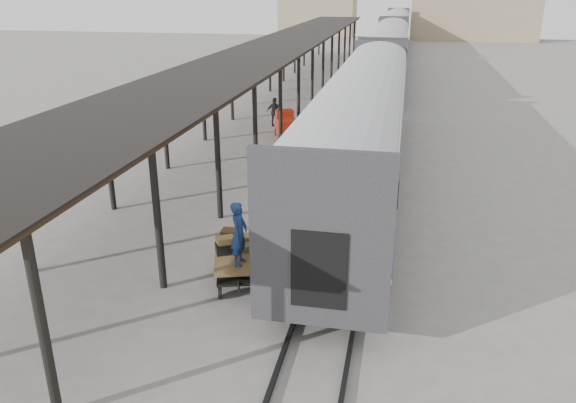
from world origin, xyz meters
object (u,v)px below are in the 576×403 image
(baggage_cart, at_px, (238,259))
(porter, at_px, (239,233))
(pedestrian, at_px, (275,112))
(luggage_tug, at_px, (286,126))

(baggage_cart, xyz_separation_m, porter, (0.25, -0.65, 1.07))
(porter, height_order, pedestrian, porter)
(luggage_tug, distance_m, porter, 16.43)
(luggage_tug, bearing_deg, baggage_cart, -105.38)
(baggage_cart, height_order, pedestrian, pedestrian)
(luggage_tug, relative_size, porter, 1.08)
(baggage_cart, relative_size, porter, 1.55)
(luggage_tug, xyz_separation_m, pedestrian, (-1.14, 2.38, 0.18))
(porter, bearing_deg, luggage_tug, 9.43)
(luggage_tug, height_order, porter, porter)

